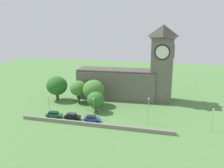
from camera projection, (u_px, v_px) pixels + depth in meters
ground_plane at (111, 106)px, 84.48m from camera, size 200.00×200.00×0.00m
church at (132, 76)px, 91.20m from camera, size 35.51×10.79×27.23m
quay_barrier at (94, 125)px, 67.76m from camera, size 43.95×0.70×1.04m
car_green at (54, 114)px, 74.36m from camera, size 4.92×2.40×1.77m
car_black at (72, 116)px, 72.65m from camera, size 4.58×2.23×1.91m
car_blue at (92, 119)px, 71.18m from camera, size 4.80×2.62×1.76m
streetlamp_west_end at (49, 101)px, 76.53m from camera, size 0.44×0.44×6.05m
streetlamp_west_mid at (93, 105)px, 72.75m from camera, size 0.44×0.44×6.29m
streetlamp_central at (148, 107)px, 68.83m from camera, size 0.44×0.44×7.54m
streetlamp_east_mid at (213, 116)px, 63.62m from camera, size 0.44×0.44×6.38m
tree_churchyard at (96, 100)px, 78.26m from camera, size 5.46×5.46×6.54m
tree_riverside_east at (57, 86)px, 89.88m from camera, size 7.55×7.55×8.87m
tree_riverside_west at (94, 90)px, 84.32m from camera, size 7.48×7.48×8.88m
tree_by_tower at (79, 88)px, 87.75m from camera, size 6.05×6.05×7.85m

